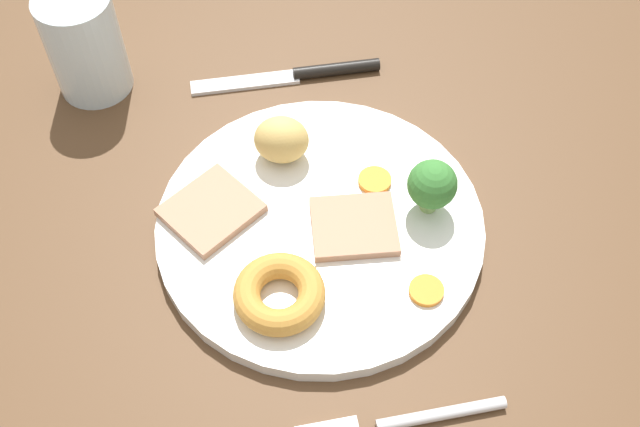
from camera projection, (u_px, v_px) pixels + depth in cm
name	position (u px, v px, depth cm)	size (l,w,h in cm)	color
dining_table	(357.00, 262.00, 64.28)	(120.00, 84.00, 3.60)	brown
dinner_plate	(320.00, 225.00, 63.43)	(27.20, 27.20, 1.40)	white
meat_slice_main	(351.00, 227.00, 62.00)	(6.87, 5.99, 0.80)	tan
meat_slice_under	(211.00, 210.00, 62.99)	(6.97, 6.34, 0.80)	tan
yorkshire_pudding	(279.00, 294.00, 57.65)	(7.09, 7.09, 2.10)	#C68938
roast_potato_left	(281.00, 140.00, 65.19)	(4.74, 3.98, 4.22)	#D8B260
carrot_coin_front	(375.00, 180.00, 64.99)	(2.85, 2.85, 0.47)	orange
carrot_coin_back	(426.00, 291.00, 58.75)	(2.73, 2.73, 0.45)	orange
broccoli_floret	(432.00, 185.00, 61.20)	(4.08, 4.08, 5.15)	#8CB766
fork	(395.00, 423.00, 53.92)	(2.75, 15.32, 0.90)	silver
knife	(303.00, 74.00, 74.13)	(3.50, 18.55, 1.20)	black
water_glass	(85.00, 44.00, 69.81)	(6.93, 6.93, 10.18)	silver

